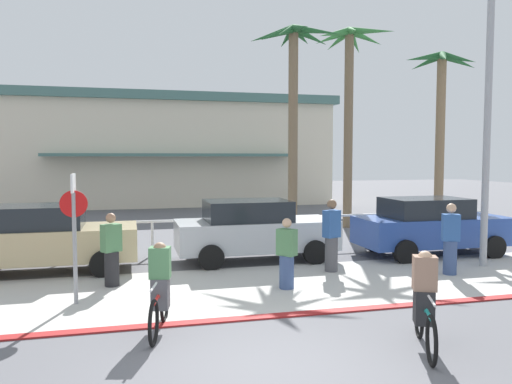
{
  "coord_description": "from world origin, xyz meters",
  "views": [
    {
      "loc": [
        -1.73,
        -6.27,
        2.88
      ],
      "look_at": [
        1.38,
        6.0,
        1.99
      ],
      "focal_mm": 35.0,
      "sensor_mm": 36.0,
      "label": 1
    }
  ],
  "objects_px": {
    "pedestrian_0": "(450,242)",
    "pedestrian_2": "(331,238)",
    "cyclist_red_1": "(160,289)",
    "car_silver_2": "(254,230)",
    "cyclist_teal_0": "(425,302)",
    "palm_tree_3": "(349,81)",
    "palm_tree_4": "(441,100)",
    "streetlight_curb": "(494,102)",
    "palm_tree_2": "(293,77)",
    "stop_sign_bike_lane": "(74,219)",
    "car_tan_1": "(43,238)",
    "pedestrian_1": "(287,257)",
    "pedestrian_3": "(111,253)",
    "car_blue_3": "(430,226)"
  },
  "relations": [
    {
      "from": "streetlight_curb",
      "to": "pedestrian_2",
      "type": "distance_m",
      "value": 5.38
    },
    {
      "from": "streetlight_curb",
      "to": "cyclist_red_1",
      "type": "xyz_separation_m",
      "value": [
        -8.51,
        -2.55,
        -3.58
      ]
    },
    {
      "from": "pedestrian_1",
      "to": "pedestrian_3",
      "type": "distance_m",
      "value": 3.88
    },
    {
      "from": "palm_tree_2",
      "to": "palm_tree_4",
      "type": "distance_m",
      "value": 6.13
    },
    {
      "from": "car_silver_2",
      "to": "pedestrian_3",
      "type": "xyz_separation_m",
      "value": [
        -3.75,
        -1.96,
        -0.11
      ]
    },
    {
      "from": "stop_sign_bike_lane",
      "to": "car_tan_1",
      "type": "xyz_separation_m",
      "value": [
        -1.05,
        3.05,
        -0.81
      ]
    },
    {
      "from": "palm_tree_4",
      "to": "car_silver_2",
      "type": "relative_size",
      "value": 1.61
    },
    {
      "from": "palm_tree_3",
      "to": "palm_tree_4",
      "type": "relative_size",
      "value": 1.14
    },
    {
      "from": "cyclist_teal_0",
      "to": "palm_tree_3",
      "type": "bearing_deg",
      "value": 70.37
    },
    {
      "from": "car_tan_1",
      "to": "cyclist_teal_0",
      "type": "xyz_separation_m",
      "value": [
        6.39,
        -6.67,
        -0.18
      ]
    },
    {
      "from": "palm_tree_2",
      "to": "palm_tree_3",
      "type": "xyz_separation_m",
      "value": [
        2.66,
        0.81,
        0.08
      ]
    },
    {
      "from": "streetlight_curb",
      "to": "pedestrian_3",
      "type": "relative_size",
      "value": 4.54
    },
    {
      "from": "cyclist_teal_0",
      "to": "pedestrian_2",
      "type": "height_order",
      "value": "pedestrian_2"
    },
    {
      "from": "car_silver_2",
      "to": "cyclist_teal_0",
      "type": "relative_size",
      "value": 2.6
    },
    {
      "from": "stop_sign_bike_lane",
      "to": "cyclist_red_1",
      "type": "bearing_deg",
      "value": -50.94
    },
    {
      "from": "stop_sign_bike_lane",
      "to": "streetlight_curb",
      "type": "distance_m",
      "value": 10.37
    },
    {
      "from": "pedestrian_0",
      "to": "pedestrian_1",
      "type": "height_order",
      "value": "pedestrian_0"
    },
    {
      "from": "pedestrian_1",
      "to": "pedestrian_3",
      "type": "bearing_deg",
      "value": 162.7
    },
    {
      "from": "cyclist_teal_0",
      "to": "pedestrian_2",
      "type": "distance_m",
      "value": 5.0
    },
    {
      "from": "cyclist_red_1",
      "to": "pedestrian_1",
      "type": "distance_m",
      "value": 3.43
    },
    {
      "from": "stop_sign_bike_lane",
      "to": "cyclist_red_1",
      "type": "distance_m",
      "value": 2.59
    },
    {
      "from": "palm_tree_4",
      "to": "cyclist_red_1",
      "type": "xyz_separation_m",
      "value": [
        -11.63,
        -9.35,
        -4.47
      ]
    },
    {
      "from": "palm_tree_2",
      "to": "cyclist_teal_0",
      "type": "distance_m",
      "value": 12.7
    },
    {
      "from": "pedestrian_2",
      "to": "pedestrian_1",
      "type": "bearing_deg",
      "value": -140.95
    },
    {
      "from": "car_silver_2",
      "to": "streetlight_curb",
      "type": "bearing_deg",
      "value": -23.93
    },
    {
      "from": "pedestrian_2",
      "to": "cyclist_red_1",
      "type": "bearing_deg",
      "value": -143.9
    },
    {
      "from": "car_tan_1",
      "to": "car_blue_3",
      "type": "xyz_separation_m",
      "value": [
        10.64,
        -0.4,
        0.0
      ]
    },
    {
      "from": "car_silver_2",
      "to": "pedestrian_0",
      "type": "bearing_deg",
      "value": -33.99
    },
    {
      "from": "palm_tree_2",
      "to": "pedestrian_0",
      "type": "distance_m",
      "value": 9.19
    },
    {
      "from": "streetlight_curb",
      "to": "cyclist_teal_0",
      "type": "relative_size",
      "value": 4.43
    },
    {
      "from": "stop_sign_bike_lane",
      "to": "car_silver_2",
      "type": "distance_m",
      "value": 5.48
    },
    {
      "from": "car_tan_1",
      "to": "streetlight_curb",
      "type": "bearing_deg",
      "value": -12.09
    },
    {
      "from": "cyclist_teal_0",
      "to": "pedestrian_2",
      "type": "xyz_separation_m",
      "value": [
        0.58,
        4.97,
        0.16
      ]
    },
    {
      "from": "cyclist_red_1",
      "to": "pedestrian_1",
      "type": "bearing_deg",
      "value": 34.35
    },
    {
      "from": "car_silver_2",
      "to": "cyclist_red_1",
      "type": "xyz_separation_m",
      "value": [
        -2.87,
        -5.05,
        -0.18
      ]
    },
    {
      "from": "stop_sign_bike_lane",
      "to": "palm_tree_3",
      "type": "distance_m",
      "value": 13.71
    },
    {
      "from": "palm_tree_3",
      "to": "pedestrian_3",
      "type": "bearing_deg",
      "value": -140.66
    },
    {
      "from": "car_silver_2",
      "to": "pedestrian_1",
      "type": "bearing_deg",
      "value": -90.8
    },
    {
      "from": "palm_tree_3",
      "to": "pedestrian_2",
      "type": "relative_size",
      "value": 4.42
    },
    {
      "from": "palm_tree_2",
      "to": "car_silver_2",
      "type": "xyz_separation_m",
      "value": [
        -2.68,
        -4.67,
        -5.0
      ]
    },
    {
      "from": "pedestrian_0",
      "to": "pedestrian_2",
      "type": "bearing_deg",
      "value": 159.23
    },
    {
      "from": "stop_sign_bike_lane",
      "to": "palm_tree_2",
      "type": "distance_m",
      "value": 11.37
    },
    {
      "from": "streetlight_curb",
      "to": "palm_tree_2",
      "type": "xyz_separation_m",
      "value": [
        -2.95,
        7.17,
        1.6
      ]
    },
    {
      "from": "streetlight_curb",
      "to": "pedestrian_0",
      "type": "distance_m",
      "value": 3.75
    },
    {
      "from": "car_silver_2",
      "to": "cyclist_teal_0",
      "type": "distance_m",
      "value": 6.87
    },
    {
      "from": "cyclist_red_1",
      "to": "pedestrian_2",
      "type": "distance_m",
      "value": 5.46
    },
    {
      "from": "cyclist_teal_0",
      "to": "car_silver_2",
      "type": "bearing_deg",
      "value": 98.03
    },
    {
      "from": "palm_tree_4",
      "to": "cyclist_teal_0",
      "type": "height_order",
      "value": "palm_tree_4"
    },
    {
      "from": "car_silver_2",
      "to": "pedestrian_1",
      "type": "distance_m",
      "value": 3.12
    },
    {
      "from": "car_tan_1",
      "to": "pedestrian_3",
      "type": "distance_m",
      "value": 2.49
    }
  ]
}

